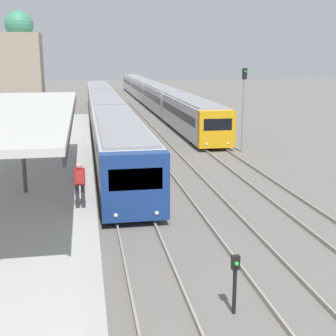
{
  "coord_description": "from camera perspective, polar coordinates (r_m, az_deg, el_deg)",
  "views": [
    {
      "loc": [
        -1.73,
        -4.27,
        6.37
      ],
      "look_at": [
        1.74,
        15.3,
        1.57
      ],
      "focal_mm": 50.0,
      "sensor_mm": 36.0,
      "label": 1
    }
  ],
  "objects": [
    {
      "name": "platform_canopy",
      "position": [
        18.98,
        -17.46,
        6.49
      ],
      "size": [
        4.0,
        16.58,
        3.33
      ],
      "color": "beige",
      "rests_on": "station_platform"
    },
    {
      "name": "person_on_platform",
      "position": [
        16.85,
        -10.73,
        -1.61
      ],
      "size": [
        0.4,
        0.4,
        1.66
      ],
      "color": "#2D2D33",
      "rests_on": "station_platform"
    },
    {
      "name": "train_near",
      "position": [
        41.71,
        -7.66,
        6.97
      ],
      "size": [
        2.59,
        49.63,
        2.97
      ],
      "color": "navy",
      "rests_on": "ground_plane"
    },
    {
      "name": "train_far",
      "position": [
        61.3,
        -1.91,
        9.12
      ],
      "size": [
        2.53,
        61.18,
        2.9
      ],
      "color": "gold",
      "rests_on": "ground_plane"
    },
    {
      "name": "signal_post_near",
      "position": [
        12.05,
        8.18,
        -13.08
      ],
      "size": [
        0.2,
        0.21,
        1.57
      ],
      "color": "black",
      "rests_on": "ground_plane"
    },
    {
      "name": "signal_mast_far",
      "position": [
        31.5,
        9.2,
        8.1
      ],
      "size": [
        0.28,
        0.29,
        5.56
      ],
      "color": "gray",
      "rests_on": "ground_plane"
    },
    {
      "name": "distant_domed_building",
      "position": [
        51.13,
        -17.35,
        11.42
      ],
      "size": [
        4.0,
        4.0,
        10.74
      ],
      "color": "gray",
      "rests_on": "ground_plane"
    }
  ]
}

